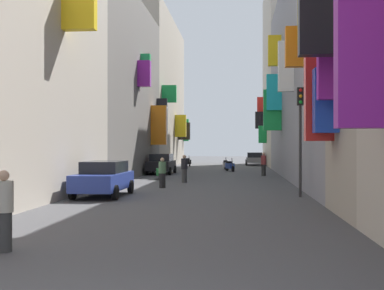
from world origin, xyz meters
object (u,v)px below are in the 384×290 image
Objects in this scene: scooter_blue at (230,166)px; pedestrian_near_right at (4,211)px; scooter_silver at (226,165)px; parked_car_black at (161,163)px; pedestrian_mid_street at (162,173)px; scooter_black at (188,162)px; traffic_light_near_corner at (300,123)px; pedestrian_crossing at (184,169)px; parked_car_blue at (104,178)px; pedestrian_near_left at (264,164)px; scooter_green at (160,172)px; parked_car_grey at (254,158)px.

pedestrian_near_right is (-4.01, -33.06, 0.36)m from scooter_blue.
scooter_silver is 1.07× the size of pedestrian_near_right.
pedestrian_mid_street is (2.03, -12.91, -0.04)m from parked_car_black.
traffic_light_near_corner is (7.91, -31.78, 2.65)m from scooter_black.
pedestrian_near_right reaches higher than pedestrian_crossing.
pedestrian_near_right reaches higher than parked_car_blue.
traffic_light_near_corner reaches higher than pedestrian_near_right.
scooter_black is at bearing 112.94° from pedestrian_near_left.
scooter_blue is 1.13× the size of pedestrian_mid_street.
pedestrian_crossing is 9.93m from traffic_light_near_corner.
pedestrian_near_left reaches higher than scooter_black.
scooter_green is at bearing 86.54° from parked_car_blue.
pedestrian_near_left is 1.02× the size of pedestrian_near_right.
pedestrian_near_right is (1.16, -28.67, 0.02)m from parked_car_black.
pedestrian_near_right is (-6.53, -26.77, -0.02)m from pedestrian_near_left.
scooter_black is (0.58, 14.90, -0.34)m from parked_car_black.
pedestrian_near_left reaches higher than parked_car_blue.
pedestrian_crossing is at bearing 72.55° from parked_car_blue.
scooter_green is 6.88m from pedestrian_mid_street.
parked_car_black reaches higher than parked_car_grey.
scooter_silver is (4.56, 24.66, -0.32)m from parked_car_blue.
pedestrian_mid_street reaches higher than parked_car_grey.
scooter_green is at bearing -82.18° from parked_car_black.
scooter_blue is at bearing 98.86° from traffic_light_near_corner.
parked_car_black is at bearing -92.22° from scooter_black.
scooter_black is at bearing 89.27° from parked_car_blue.
parked_car_black is at bearing 166.08° from pedestrian_near_left.
scooter_silver is 1.02× the size of scooter_black.
parked_car_grey is 11.65m from scooter_silver.
scooter_green is at bearing -89.28° from scooter_black.
scooter_black is at bearing 118.74° from scooter_silver.
scooter_silver is at bearing 57.15° from parked_car_black.
pedestrian_near_right is at bearing -95.66° from scooter_silver.
parked_car_black is 6.21m from scooter_green.
scooter_black is 43.57m from pedestrian_near_right.
pedestrian_near_right is (-3.57, -36.00, 0.36)m from scooter_silver.
scooter_black is at bearing -152.45° from parked_car_grey.
parked_car_grey is at bearing 80.02° from scooter_blue.
parked_car_black is 28.70m from pedestrian_near_right.
scooter_black is at bearing 95.17° from pedestrian_crossing.
pedestrian_near_right is at bearing -89.24° from scooter_black.
traffic_light_near_corner is (7.33, 11.79, 2.29)m from pedestrian_near_right.
parked_car_black is at bearing -122.85° from scooter_silver.
parked_car_blue is at bearing -176.89° from traffic_light_near_corner.
scooter_blue is (-2.50, -14.21, -0.28)m from parked_car_grey.
parked_car_grey is 2.65× the size of pedestrian_crossing.
parked_car_grey is at bearing 90.05° from pedestrian_near_left.
traffic_light_near_corner is at bearing 58.11° from pedestrian_near_right.
scooter_silver is 24.65m from traffic_light_near_corner.
parked_car_grey is 0.99× the size of parked_car_blue.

